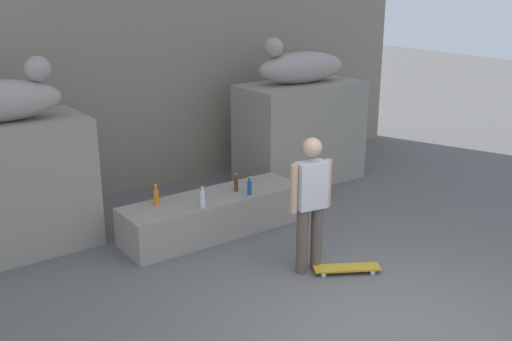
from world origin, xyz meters
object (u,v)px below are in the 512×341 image
object	(u,v)px
bottle_orange	(156,196)
bottle_clear	(203,198)
skateboard	(347,268)
skater	(310,200)
bottle_blue	(249,187)
bottle_brown	(236,184)
statue_reclining_right	(300,66)

from	to	relation	value
bottle_orange	bottle_clear	size ratio (longest dim) A/B	1.00
bottle_clear	skateboard	bearing A→B (deg)	-60.24
skater	bottle_clear	xyz separation A→B (m)	(-0.64, 1.39, -0.27)
bottle_blue	bottle_clear	size ratio (longest dim) A/B	0.93
skater	bottle_orange	world-z (taller)	skater
bottle_orange	bottle_blue	world-z (taller)	bottle_orange
bottle_brown	skater	bearing A→B (deg)	-91.74
skateboard	bottle_orange	xyz separation A→B (m)	(-1.43, 2.13, 0.59)
skater	bottle_blue	world-z (taller)	skater
statue_reclining_right	skateboard	xyz separation A→B (m)	(-1.74, -3.03, -1.93)
skateboard	bottle_blue	distance (m)	1.83
skateboard	bottle_brown	world-z (taller)	bottle_brown
statue_reclining_right	bottle_orange	xyz separation A→B (m)	(-3.17, -0.90, -1.34)
bottle_orange	bottle_brown	size ratio (longest dim) A/B	1.11
statue_reclining_right	bottle_orange	distance (m)	3.55
bottle_clear	bottle_brown	xyz separation A→B (m)	(0.69, 0.24, -0.01)
bottle_clear	bottle_brown	bearing A→B (deg)	19.24
skateboard	bottle_brown	distance (m)	2.05
bottle_blue	bottle_brown	distance (m)	0.24
bottle_orange	skateboard	bearing A→B (deg)	-56.20
statue_reclining_right	bottle_brown	world-z (taller)	statue_reclining_right
bottle_orange	bottle_clear	xyz separation A→B (m)	(0.45, -0.43, 0.00)
skater	skateboard	distance (m)	0.97
skateboard	bottle_brown	size ratio (longest dim) A/B	3.12
skater	bottle_clear	size ratio (longest dim) A/B	5.93
skater	bottle_clear	world-z (taller)	skater
skater	skateboard	xyz separation A→B (m)	(0.33, -0.32, -0.86)
statue_reclining_right	bottle_blue	world-z (taller)	statue_reclining_right
statue_reclining_right	skater	bearing A→B (deg)	58.97
bottle_brown	bottle_blue	bearing A→B (deg)	-72.84
skateboard	bottle_clear	size ratio (longest dim) A/B	2.81
bottle_brown	skateboard	bearing A→B (deg)	-81.71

